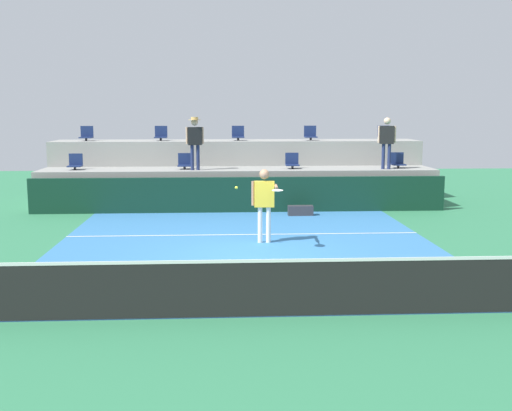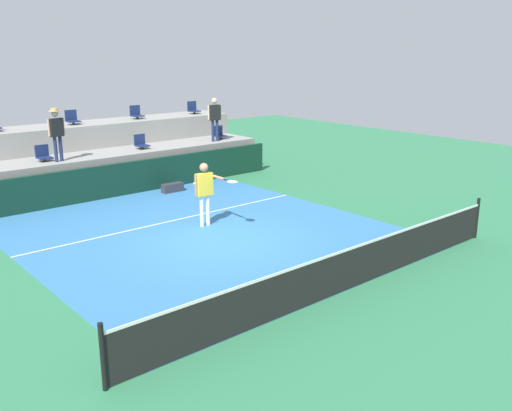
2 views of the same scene
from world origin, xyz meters
name	(u,v)px [view 1 (image 1 of 2)]	position (x,y,z in m)	size (l,w,h in m)	color
ground_plane	(248,257)	(0.00, 0.00, 0.00)	(40.00, 40.00, 0.00)	#2D754C
court_inner_paint	(246,247)	(0.00, 1.00, 0.00)	(9.00, 10.00, 0.01)	teal
court_service_line	(244,235)	(0.00, 2.40, 0.01)	(9.00, 0.06, 0.00)	white
tennis_net	(259,286)	(0.00, -4.00, 0.50)	(10.48, 0.08, 1.07)	black
sponsor_backboard	(240,195)	(0.00, 6.00, 0.55)	(13.00, 0.16, 1.10)	#0F3323
seating_tier_lower	(239,187)	(0.00, 7.30, 0.62)	(13.00, 1.80, 1.25)	gray
seating_tier_upper	(237,169)	(0.00, 9.10, 1.05)	(13.00, 1.80, 2.10)	gray
stadium_chair_lower_far_left	(75,163)	(-5.32, 7.23, 1.46)	(0.44, 0.40, 0.52)	#2D2D33
stadium_chair_lower_left	(185,163)	(-1.77, 7.23, 1.46)	(0.44, 0.40, 0.52)	#2D2D33
stadium_chair_lower_right	(292,162)	(1.78, 7.23, 1.46)	(0.44, 0.40, 0.52)	#2D2D33
stadium_chair_lower_far_right	(398,162)	(5.34, 7.23, 1.46)	(0.44, 0.40, 0.52)	#2D2D33
stadium_chair_upper_far_left	(87,135)	(-5.31, 9.03, 2.31)	(0.44, 0.40, 0.52)	#2D2D33
stadium_chair_upper_left	(161,135)	(-2.70, 9.03, 2.31)	(0.44, 0.40, 0.52)	#2D2D33
stadium_chair_upper_center	(238,134)	(0.04, 9.03, 2.31)	(0.44, 0.40, 0.52)	#2D2D33
stadium_chair_upper_right	(310,134)	(2.64, 9.03, 2.31)	(0.44, 0.40, 0.52)	#2D2D33
stadium_chair_upper_far_right	(384,134)	(5.33, 9.03, 2.31)	(0.44, 0.40, 0.52)	#2D2D33
tennis_player	(265,198)	(0.46, 1.39, 1.10)	(0.68, 1.23, 1.78)	white
spectator_with_hat	(195,138)	(-1.41, 6.85, 2.29)	(0.58, 0.45, 1.70)	navy
spectator_in_grey	(387,138)	(4.84, 6.85, 2.26)	(0.59, 0.26, 1.68)	navy
tennis_ball	(236,188)	(-0.23, 0.90, 1.41)	(0.07, 0.07, 0.07)	#CCE033
equipment_bag	(300,210)	(1.83, 5.28, 0.15)	(0.76, 0.28, 0.30)	#333338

